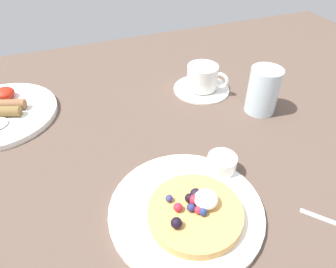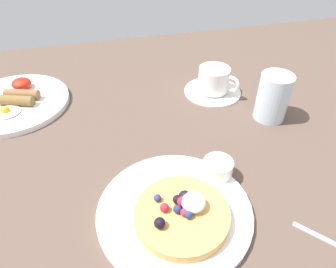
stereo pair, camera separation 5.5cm
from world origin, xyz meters
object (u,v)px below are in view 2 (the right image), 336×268
breakfast_plate (14,103)px  coffee_cup (214,79)px  pancake_plate (175,211)px  coffee_saucer (212,91)px  syrup_ramekin (218,167)px  water_glass (273,97)px

breakfast_plate → coffee_cup: size_ratio=2.75×
pancake_plate → coffee_saucer: bearing=59.9°
coffee_cup → syrup_ramekin: bearing=-109.8°
coffee_saucer → coffee_cup: (0.11, -0.13, 3.46)cm
syrup_ramekin → coffee_cup: bearing=70.2°
syrup_ramekin → coffee_saucer: syrup_ramekin is taller
syrup_ramekin → coffee_cup: 29.25cm
coffee_saucer → water_glass: (8.54, -13.14, 4.87)cm
syrup_ramekin → water_glass: bearing=38.3°
syrup_ramekin → breakfast_plate: syrup_ramekin is taller
coffee_saucer → coffee_cup: coffee_cup is taller
coffee_cup → water_glass: water_glass is taller
breakfast_plate → water_glass: 60.32cm
syrup_ramekin → breakfast_plate: size_ratio=0.20×
pancake_plate → breakfast_plate: 49.18cm
coffee_saucer → water_glass: size_ratio=1.35×
breakfast_plate → coffee_saucer: 48.74cm
syrup_ramekin → breakfast_plate: 51.47cm
pancake_plate → breakfast_plate: bearing=126.2°
pancake_plate → coffee_saucer: 38.39cm
syrup_ramekin → water_glass: water_glass is taller
syrup_ramekin → coffee_saucer: bearing=70.5°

